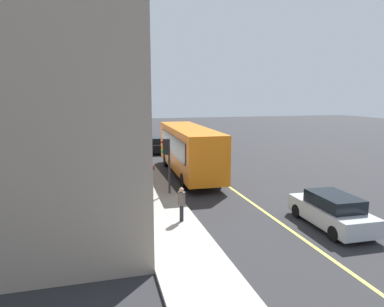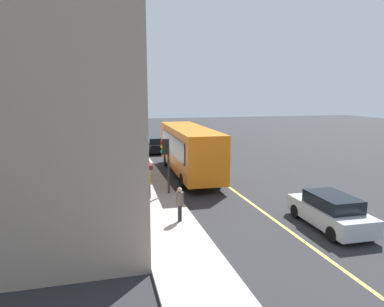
% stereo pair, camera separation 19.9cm
% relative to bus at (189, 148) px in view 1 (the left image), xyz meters
% --- Properties ---
extents(ground, '(120.00, 120.00, 0.00)m').
position_rel_bus_xyz_m(ground, '(1.45, -1.68, -1.99)').
color(ground, '#28282B').
extents(sidewalk, '(80.00, 2.64, 0.15)m').
position_rel_bus_xyz_m(sidewalk, '(1.45, 3.29, -1.91)').
color(sidewalk, '#B2ADA3').
rests_on(sidewalk, ground).
extents(lane_centre_stripe, '(36.00, 0.16, 0.01)m').
position_rel_bus_xyz_m(lane_centre_stripe, '(1.45, -1.68, -1.98)').
color(lane_centre_stripe, '#D8D14C').
rests_on(lane_centre_stripe, ground).
extents(storefront_building, '(23.58, 10.61, 13.64)m').
position_rel_bus_xyz_m(storefront_building, '(-1.59, 9.61, 4.83)').
color(storefront_building, gray).
rests_on(storefront_building, ground).
extents(bus, '(11.20, 2.86, 3.50)m').
position_rel_bus_xyz_m(bus, '(0.00, 0.00, 0.00)').
color(bus, orange).
rests_on(bus, ground).
extents(traffic_light, '(0.30, 0.52, 3.20)m').
position_rel_bus_xyz_m(traffic_light, '(-4.74, 2.54, 0.55)').
color(traffic_light, '#2D2D33').
rests_on(traffic_light, sidewalk).
extents(car_silver, '(4.34, 1.94, 1.52)m').
position_rel_bus_xyz_m(car_silver, '(-11.35, -3.61, -1.24)').
color(car_silver, '#B7BABF').
rests_on(car_silver, ground).
extents(car_black, '(4.33, 1.93, 1.52)m').
position_rel_bus_xyz_m(car_black, '(10.75, 0.81, -1.24)').
color(car_black, black).
rests_on(car_black, ground).
extents(car_teal, '(4.33, 1.91, 1.52)m').
position_rel_bus_xyz_m(car_teal, '(5.00, -3.17, -1.24)').
color(car_teal, '#14666B').
rests_on(car_teal, ground).
extents(pedestrian_by_curb, '(0.34, 0.34, 1.70)m').
position_rel_bus_xyz_m(pedestrian_by_curb, '(-5.55, 3.65, -0.82)').
color(pedestrian_by_curb, black).
rests_on(pedestrian_by_curb, sidewalk).
extents(pedestrian_near_storefront, '(0.34, 0.34, 1.58)m').
position_rel_bus_xyz_m(pedestrian_near_storefront, '(-9.31, 2.74, -0.90)').
color(pedestrian_near_storefront, black).
rests_on(pedestrian_near_storefront, sidewalk).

